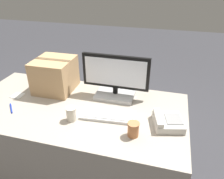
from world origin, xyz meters
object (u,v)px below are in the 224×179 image
at_px(desk_phone, 167,122).
at_px(cardboard_box, 55,75).
at_px(paper_cup_right, 133,129).
at_px(sticky_note_pad, 18,96).
at_px(paper_cup_left, 71,114).
at_px(monitor, 115,80).
at_px(keyboard, 108,115).
at_px(pen_marker, 11,108).

height_order(desk_phone, cardboard_box, cardboard_box).
height_order(paper_cup_right, sticky_note_pad, paper_cup_right).
relative_size(desk_phone, paper_cup_left, 2.43).
xyz_separation_m(paper_cup_right, sticky_note_pad, (-1.08, 0.25, -0.05)).
height_order(monitor, sticky_note_pad, monitor).
relative_size(paper_cup_left, paper_cup_right, 1.04).
relative_size(keyboard, pen_marker, 3.70).
xyz_separation_m(keyboard, sticky_note_pad, (-0.86, 0.09, -0.01)).
height_order(pen_marker, sticky_note_pad, pen_marker).
bearing_deg(keyboard, pen_marker, -177.09).
bearing_deg(paper_cup_left, monitor, 62.19).
distance_m(paper_cup_left, pen_marker, 0.53).
relative_size(paper_cup_right, cardboard_box, 0.29).
relative_size(cardboard_box, pen_marker, 3.05).
relative_size(desk_phone, pen_marker, 2.26).
relative_size(cardboard_box, sticky_note_pad, 3.61).
distance_m(monitor, sticky_note_pad, 0.88).
bearing_deg(keyboard, paper_cup_right, -41.09).
relative_size(keyboard, cardboard_box, 1.21).
distance_m(keyboard, cardboard_box, 0.67).
xyz_separation_m(keyboard, desk_phone, (0.44, 0.01, 0.02)).
distance_m(cardboard_box, pen_marker, 0.46).
bearing_deg(paper_cup_left, desk_phone, 10.20).
relative_size(monitor, desk_phone, 2.19).
distance_m(keyboard, sticky_note_pad, 0.87).
xyz_separation_m(keyboard, paper_cup_left, (-0.25, -0.11, 0.04)).
bearing_deg(paper_cup_right, monitor, 117.38).
bearing_deg(cardboard_box, sticky_note_pad, -143.44).
relative_size(keyboard, paper_cup_right, 4.12).
height_order(desk_phone, paper_cup_right, paper_cup_right).
height_order(monitor, cardboard_box, monitor).
distance_m(paper_cup_left, paper_cup_right, 0.47).
bearing_deg(keyboard, cardboard_box, 148.74).
bearing_deg(pen_marker, desk_phone, -126.51).
distance_m(desk_phone, cardboard_box, 1.06).
distance_m(paper_cup_right, sticky_note_pad, 1.11).
bearing_deg(cardboard_box, paper_cup_left, -50.19).
bearing_deg(monitor, pen_marker, -150.95).
bearing_deg(sticky_note_pad, monitor, 15.26).
bearing_deg(monitor, paper_cup_left, -117.81).
xyz_separation_m(keyboard, pen_marker, (-0.78, -0.11, -0.01)).
xyz_separation_m(keyboard, paper_cup_right, (0.22, -0.16, 0.04)).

